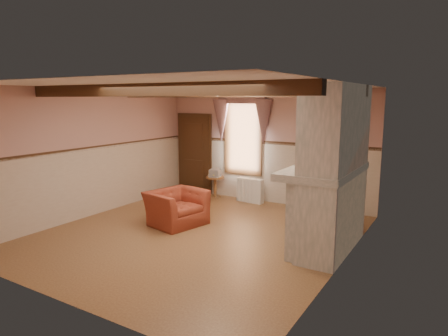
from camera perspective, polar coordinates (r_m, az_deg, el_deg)
The scene contains 26 objects.
floor at distance 7.76m, azimuth -3.97°, elevation -9.45°, with size 5.50×6.00×0.01m, color brown.
ceiling at distance 7.33m, azimuth -4.24°, elevation 11.68°, with size 5.50×6.00×0.01m, color silver.
wall_back at distance 10.00m, azimuth 5.88°, elevation 3.11°, with size 5.50×0.02×2.80m, color tan.
wall_front at distance 5.31m, azimuth -23.15°, elevation -3.60°, with size 5.50×0.02×2.80m, color tan.
wall_left at distance 9.27m, azimuth -18.14°, elevation 2.15°, with size 0.02×6.00×2.80m, color tan.
wall_right at distance 6.27m, azimuth 16.90°, elevation -1.26°, with size 0.02×6.00×2.80m, color tan.
wainscot at distance 7.55m, azimuth -4.04°, elevation -4.07°, with size 5.50×6.00×1.50m, color beige, non-canonical shape.
chair_rail at distance 7.41m, azimuth -4.11°, elevation 1.57°, with size 5.50×6.00×0.08m, color black, non-canonical shape.
firebox at distance 7.26m, azimuth 11.94°, elevation -7.28°, with size 0.20×0.95×0.90m, color black.
armchair at distance 8.31m, azimuth -6.81°, elevation -5.64°, with size 1.09×0.95×0.71m, color maroon.
side_table at distance 10.54m, azimuth -1.28°, elevation -2.69°, with size 0.48×0.48×0.55m, color brown.
book_stack at distance 10.44m, azimuth -1.29°, elevation -0.72°, with size 0.26×0.32×0.20m, color #B7AD8C.
radiator at distance 10.03m, azimuth 3.76°, elevation -3.22°, with size 0.70×0.18×0.60m, color white.
bowl at distance 7.06m, azimuth 14.38°, elevation 0.57°, with size 0.34×0.34×0.08m, color brown.
mantel_clock at distance 7.62m, azimuth 15.72°, elevation 1.61°, with size 0.14×0.24×0.20m, color black.
oil_lamp at distance 7.23m, azimuth 14.86°, elevation 1.54°, with size 0.11×0.11×0.28m, color gold.
candle_red at distance 6.20m, azimuth 11.95°, elevation -0.23°, with size 0.06×0.06×0.16m, color #9A2912.
jar_yellow at distance 6.65m, azimuth 13.30°, elevation 0.21°, with size 0.06×0.06×0.12m, color gold.
fireplace at distance 6.92m, azimuth 15.54°, elevation -0.18°, with size 0.85×2.00×2.80m, color gray.
mantel at distance 6.98m, azimuth 14.10°, elevation -0.37°, with size 1.05×2.05×0.12m, color gray.
overmantel_mirror at distance 6.96m, azimuth 12.85°, elevation 4.72°, with size 0.06×1.44×1.04m, color silver.
door at distance 11.05m, azimuth -4.19°, elevation 1.94°, with size 1.10×0.10×2.10m, color black.
window at distance 10.22m, azimuth 2.78°, elevation 4.70°, with size 1.06×0.08×2.02m, color white.
window_drapes at distance 10.10m, azimuth 2.56°, elevation 8.06°, with size 1.30×0.14×1.40m, color gray.
ceiling_beam_front at distance 6.39m, azimuth -10.58°, elevation 10.92°, with size 5.50×0.18×0.20m, color black.
ceiling_beam_back at distance 8.34m, azimuth 0.63°, elevation 10.79°, with size 5.50×0.18×0.20m, color black.
Camera 1 is at (4.24, -5.98, 2.56)m, focal length 32.00 mm.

